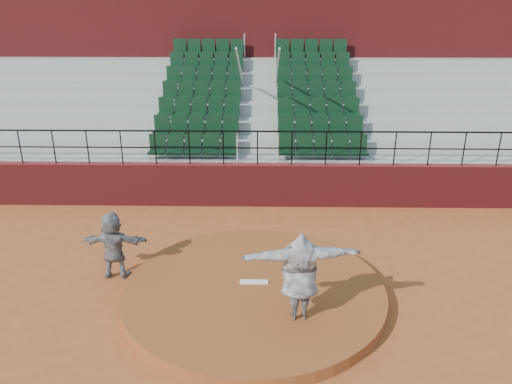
% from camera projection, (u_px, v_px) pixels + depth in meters
% --- Properties ---
extents(ground, '(90.00, 90.00, 0.00)m').
position_uv_depth(ground, '(254.00, 296.00, 10.56)').
color(ground, '#A54F25').
rests_on(ground, ground).
extents(pitchers_mound, '(5.50, 5.50, 0.25)m').
position_uv_depth(pitchers_mound, '(254.00, 291.00, 10.52)').
color(pitchers_mound, brown).
rests_on(pitchers_mound, ground).
extents(pitching_rubber, '(0.60, 0.15, 0.03)m').
position_uv_depth(pitching_rubber, '(254.00, 282.00, 10.61)').
color(pitching_rubber, white).
rests_on(pitching_rubber, pitchers_mound).
extents(boundary_wall, '(24.00, 0.30, 1.30)m').
position_uv_depth(boundary_wall, '(257.00, 185.00, 14.98)').
color(boundary_wall, maroon).
rests_on(boundary_wall, ground).
extents(wall_railing, '(24.04, 0.05, 1.03)m').
position_uv_depth(wall_railing, '(258.00, 140.00, 14.47)').
color(wall_railing, black).
rests_on(wall_railing, boundary_wall).
extents(seating_deck, '(24.00, 5.97, 4.63)m').
position_uv_depth(seating_deck, '(259.00, 129.00, 18.09)').
color(seating_deck, '#969791').
rests_on(seating_deck, ground).
extents(press_box_facade, '(24.00, 3.00, 7.10)m').
position_uv_depth(press_box_facade, '(260.00, 57.00, 20.99)').
color(press_box_facade, maroon).
rests_on(press_box_facade, ground).
extents(pitcher, '(2.23, 0.84, 1.77)m').
position_uv_depth(pitcher, '(300.00, 276.00, 9.17)').
color(pitcher, black).
rests_on(pitcher, pitchers_mound).
extents(fielder, '(1.45, 0.47, 1.56)m').
position_uv_depth(fielder, '(114.00, 245.00, 11.06)').
color(fielder, black).
rests_on(fielder, ground).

